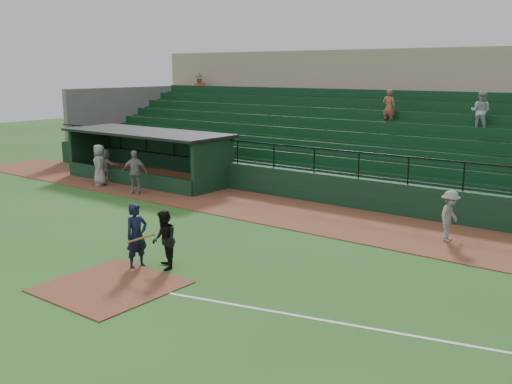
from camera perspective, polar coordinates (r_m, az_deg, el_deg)
The scene contains 12 objects.
ground at distance 15.61m, azimuth -11.31°, elevation -8.09°, with size 90.00×90.00×0.00m, color #27581C.
warning_track at distance 21.47m, azimuth 4.86°, elevation -2.29°, with size 40.00×4.00×0.03m, color brown.
home_plate_dirt at distance 15.01m, azimuth -14.20°, elevation -9.00°, with size 3.00×3.00×0.03m, color brown.
foul_line at distance 12.41m, azimuth 19.69°, elevation -14.00°, with size 18.00×0.09×0.01m, color white.
stadium_structure at distance 28.48m, azimuth 14.19°, elevation 5.60°, with size 38.00×13.08×6.40m.
dugout at distance 28.60m, azimuth -10.07°, elevation 3.85°, with size 8.90×3.20×2.42m.
batter_at_plate at distance 15.95m, azimuth -11.70°, elevation -4.28°, with size 1.05×0.72×1.79m.
umpire at distance 15.76m, azimuth -9.06°, elevation -4.70°, with size 0.79×0.61×1.62m, color black.
runner at distance 18.97m, azimuth 18.59°, elevation -2.25°, with size 1.04×0.60×1.61m, color gray.
dugout_player_a at distance 25.40m, azimuth -11.91°, elevation 1.94°, with size 1.10×0.46×1.89m, color gray.
dugout_player_b at distance 27.63m, azimuth -15.20°, elevation 2.59°, with size 0.93×0.60×1.90m, color gray.
dugout_player_c at distance 28.51m, azimuth -14.59°, elevation 2.57°, with size 1.46×0.47×1.58m, color #99948F.
Camera 1 is at (11.12, -9.58, 5.30)m, focal length 40.50 mm.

